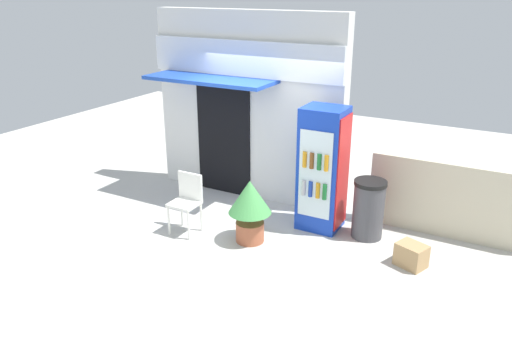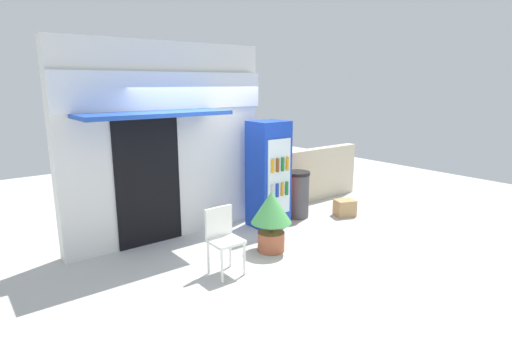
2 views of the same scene
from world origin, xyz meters
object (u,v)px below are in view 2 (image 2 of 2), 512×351
object	(u,v)px
drink_cooler	(269,174)
trash_bin	(297,194)
plastic_chair	(223,235)
cardboard_box	(345,208)
potted_plant_near_shop	(271,215)

from	to	relation	value
drink_cooler	trash_bin	xyz separation A→B (m)	(0.74, 0.03, -0.50)
drink_cooler	plastic_chair	size ratio (longest dim) A/B	2.08
trash_bin	cardboard_box	size ratio (longest dim) A/B	2.37
plastic_chair	cardboard_box	world-z (taller)	plastic_chair
potted_plant_near_shop	trash_bin	distance (m)	1.77
drink_cooler	potted_plant_near_shop	xyz separation A→B (m)	(-0.74, -0.94, -0.37)
plastic_chair	cardboard_box	distance (m)	3.33
cardboard_box	plastic_chair	bearing A→B (deg)	-169.82
plastic_chair	trash_bin	distance (m)	2.73
drink_cooler	cardboard_box	world-z (taller)	drink_cooler
plastic_chair	cardboard_box	bearing A→B (deg)	10.18
drink_cooler	plastic_chair	bearing A→B (deg)	-147.61
potted_plant_near_shop	trash_bin	world-z (taller)	potted_plant_near_shop
cardboard_box	drink_cooler	bearing A→B (deg)	161.19
drink_cooler	trash_bin	world-z (taller)	drink_cooler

